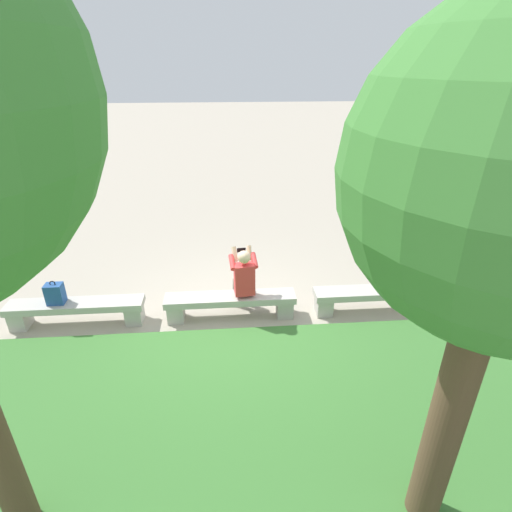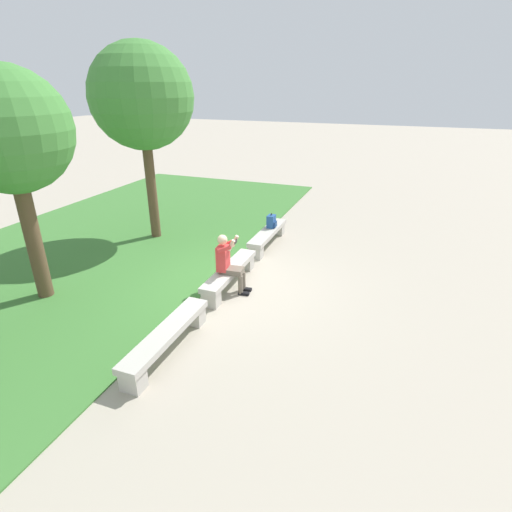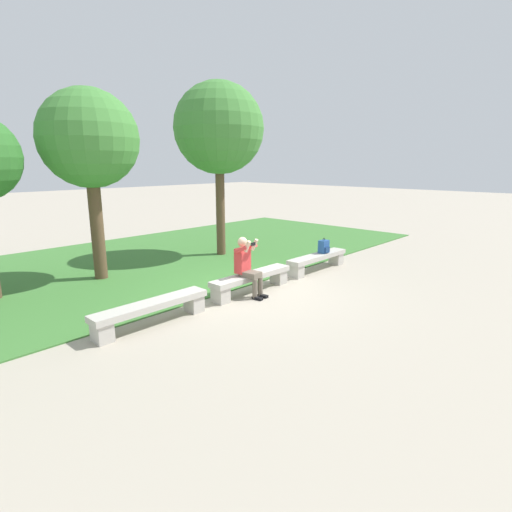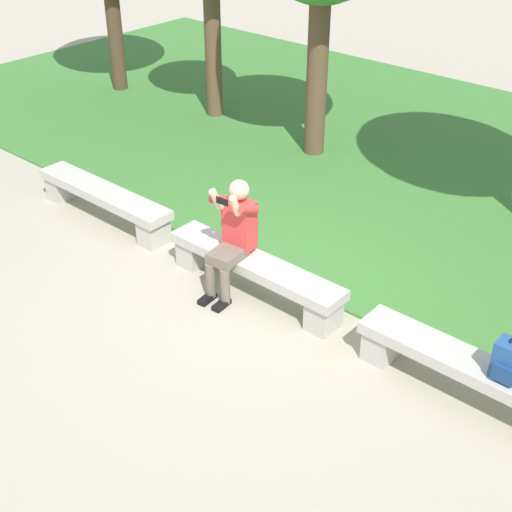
{
  "view_description": "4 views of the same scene",
  "coord_description": "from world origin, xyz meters",
  "px_view_note": "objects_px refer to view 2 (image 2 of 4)",
  "views": [
    {
      "loc": [
        0.02,
        5.95,
        4.15
      ],
      "look_at": [
        -0.5,
        -0.58,
        0.91
      ],
      "focal_mm": 28.0,
      "sensor_mm": 36.0,
      "label": 1
    },
    {
      "loc": [
        -7.42,
        -3.43,
        4.29
      ],
      "look_at": [
        0.11,
        -0.59,
        0.78
      ],
      "focal_mm": 28.0,
      "sensor_mm": 36.0,
      "label": 2
    },
    {
      "loc": [
        -6.36,
        -6.09,
        2.9
      ],
      "look_at": [
        -0.09,
        -0.22,
        0.91
      ],
      "focal_mm": 28.0,
      "sensor_mm": 36.0,
      "label": 3
    },
    {
      "loc": [
        4.37,
        -4.99,
        4.63
      ],
      "look_at": [
        0.34,
        -0.37,
        0.81
      ],
      "focal_mm": 50.0,
      "sensor_mm": 36.0,
      "label": 4
    }
  ],
  "objects_px": {
    "bench_main": "(167,337)",
    "tree_behind_wall": "(8,133)",
    "backpack": "(272,222)",
    "bench_mid": "(268,235)",
    "person_photographer": "(228,261)",
    "tree_left_background": "(142,98)",
    "bench_near": "(230,273)"
  },
  "relations": [
    {
      "from": "bench_near",
      "to": "backpack",
      "type": "relative_size",
      "value": 5.34
    },
    {
      "from": "tree_left_background",
      "to": "bench_near",
      "type": "bearing_deg",
      "value": -121.96
    },
    {
      "from": "backpack",
      "to": "tree_left_background",
      "type": "relative_size",
      "value": 0.08
    },
    {
      "from": "tree_left_background",
      "to": "tree_behind_wall",
      "type": "bearing_deg",
      "value": 177.32
    },
    {
      "from": "bench_main",
      "to": "tree_behind_wall",
      "type": "bearing_deg",
      "value": 77.73
    },
    {
      "from": "backpack",
      "to": "tree_behind_wall",
      "type": "distance_m",
      "value": 6.61
    },
    {
      "from": "tree_behind_wall",
      "to": "tree_left_background",
      "type": "bearing_deg",
      "value": -2.68
    },
    {
      "from": "backpack",
      "to": "bench_main",
      "type": "bearing_deg",
      "value": 179.87
    },
    {
      "from": "bench_near",
      "to": "person_photographer",
      "type": "xyz_separation_m",
      "value": [
        -0.24,
        -0.08,
        0.43
      ]
    },
    {
      "from": "person_photographer",
      "to": "backpack",
      "type": "distance_m",
      "value": 3.16
    },
    {
      "from": "bench_mid",
      "to": "person_photographer",
      "type": "xyz_separation_m",
      "value": [
        -2.88,
        -0.08,
        0.43
      ]
    },
    {
      "from": "bench_near",
      "to": "bench_mid",
      "type": "bearing_deg",
      "value": 0.0
    },
    {
      "from": "bench_near",
      "to": "tree_behind_wall",
      "type": "distance_m",
      "value": 5.1
    },
    {
      "from": "bench_near",
      "to": "backpack",
      "type": "xyz_separation_m",
      "value": [
        2.92,
        -0.01,
        0.32
      ]
    },
    {
      "from": "bench_mid",
      "to": "tree_behind_wall",
      "type": "distance_m",
      "value": 6.54
    },
    {
      "from": "bench_main",
      "to": "person_photographer",
      "type": "xyz_separation_m",
      "value": [
        2.4,
        -0.08,
        0.43
      ]
    },
    {
      "from": "tree_behind_wall",
      "to": "bench_main",
      "type": "bearing_deg",
      "value": -102.27
    },
    {
      "from": "bench_near",
      "to": "bench_mid",
      "type": "distance_m",
      "value": 2.64
    },
    {
      "from": "bench_mid",
      "to": "backpack",
      "type": "distance_m",
      "value": 0.43
    },
    {
      "from": "bench_near",
      "to": "person_photographer",
      "type": "distance_m",
      "value": 0.5
    },
    {
      "from": "person_photographer",
      "to": "bench_mid",
      "type": "bearing_deg",
      "value": 1.54
    },
    {
      "from": "bench_near",
      "to": "tree_left_background",
      "type": "relative_size",
      "value": 0.43
    },
    {
      "from": "bench_near",
      "to": "tree_behind_wall",
      "type": "height_order",
      "value": "tree_behind_wall"
    },
    {
      "from": "bench_mid",
      "to": "person_photographer",
      "type": "distance_m",
      "value": 2.91
    },
    {
      "from": "bench_mid",
      "to": "backpack",
      "type": "height_order",
      "value": "backpack"
    },
    {
      "from": "bench_main",
      "to": "backpack",
      "type": "xyz_separation_m",
      "value": [
        5.56,
        -0.01,
        0.32
      ]
    },
    {
      "from": "bench_main",
      "to": "tree_behind_wall",
      "type": "xyz_separation_m",
      "value": [
        0.78,
        3.57,
        3.13
      ]
    },
    {
      "from": "person_photographer",
      "to": "tree_left_background",
      "type": "distance_m",
      "value": 5.26
    },
    {
      "from": "bench_main",
      "to": "tree_left_background",
      "type": "height_order",
      "value": "tree_left_background"
    },
    {
      "from": "person_photographer",
      "to": "tree_behind_wall",
      "type": "distance_m",
      "value": 4.82
    },
    {
      "from": "person_photographer",
      "to": "bench_near",
      "type": "bearing_deg",
      "value": 17.98
    },
    {
      "from": "bench_main",
      "to": "tree_behind_wall",
      "type": "height_order",
      "value": "tree_behind_wall"
    }
  ]
}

